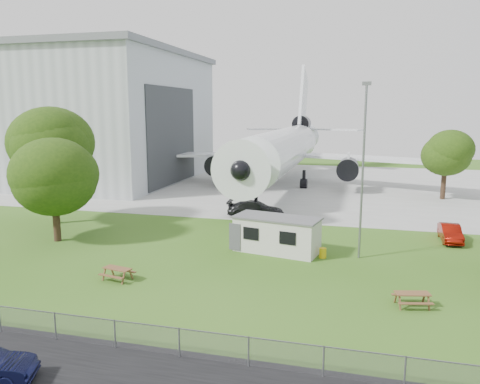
% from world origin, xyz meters
% --- Properties ---
extents(ground, '(160.00, 160.00, 0.00)m').
position_xyz_m(ground, '(0.00, 0.00, 0.00)').
color(ground, '#4E7929').
extents(concrete_apron, '(120.00, 46.00, 0.03)m').
position_xyz_m(concrete_apron, '(0.00, 38.00, 0.01)').
color(concrete_apron, '#B7B7B2').
rests_on(concrete_apron, ground).
extents(hangar, '(43.00, 31.00, 18.55)m').
position_xyz_m(hangar, '(-37.97, 36.00, 9.41)').
color(hangar, '#B2B7BC').
rests_on(hangar, ground).
extents(airliner, '(46.36, 47.73, 17.69)m').
position_xyz_m(airliner, '(-2.00, 35.86, 5.27)').
color(airliner, white).
rests_on(airliner, ground).
extents(site_cabin, '(6.96, 3.88, 2.62)m').
position_xyz_m(site_cabin, '(2.35, 6.17, 1.31)').
color(site_cabin, beige).
rests_on(site_cabin, ground).
extents(picnic_west, '(2.06, 1.83, 0.76)m').
position_xyz_m(picnic_west, '(-6.08, -1.98, 0.00)').
color(picnic_west, brown).
rests_on(picnic_west, ground).
extents(picnic_east, '(2.10, 1.87, 0.76)m').
position_xyz_m(picnic_east, '(11.00, -1.59, 0.00)').
color(picnic_east, brown).
rests_on(picnic_east, ground).
extents(fence, '(58.00, 0.04, 1.30)m').
position_xyz_m(fence, '(0.00, -9.50, 0.00)').
color(fence, gray).
rests_on(fence, ground).
extents(lamp_mast, '(0.16, 0.16, 12.00)m').
position_xyz_m(lamp_mast, '(8.20, 6.20, 6.00)').
color(lamp_mast, slate).
rests_on(lamp_mast, ground).
extents(tree_west_big, '(8.17, 8.17, 11.45)m').
position_xyz_m(tree_west_big, '(-18.82, 9.70, 7.35)').
color(tree_west_big, '#382619').
rests_on(tree_west_big, ground).
extents(tree_west_small, '(7.05, 7.05, 8.44)m').
position_xyz_m(tree_west_small, '(-15.06, 4.63, 4.91)').
color(tree_west_small, '#382619').
rests_on(tree_west_small, ground).
extents(tree_far_apron, '(5.52, 5.52, 8.15)m').
position_xyz_m(tree_far_apron, '(17.41, 31.20, 5.36)').
color(tree_far_apron, '#382619').
rests_on(tree_far_apron, ground).
extents(car_ne_sedan, '(1.42, 4.07, 1.34)m').
position_xyz_m(car_ne_sedan, '(15.13, 12.31, 0.67)').
color(car_ne_sedan, maroon).
rests_on(car_ne_sedan, ground).
extents(car_apron_van, '(5.64, 2.64, 1.59)m').
position_xyz_m(car_apron_van, '(-1.60, 16.61, 0.80)').
color(car_apron_van, black).
rests_on(car_apron_van, ground).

